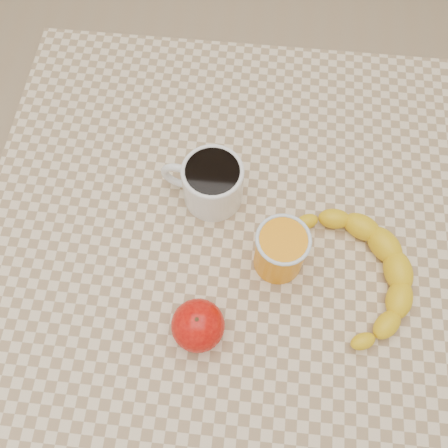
# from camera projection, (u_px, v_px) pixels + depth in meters

# --- Properties ---
(ground) EXTENTS (3.00, 3.00, 0.00)m
(ground) POSITION_uv_depth(u_px,v_px,m) (224.00, 330.00, 1.49)
(ground) COLOR tan
(ground) RESTS_ON ground
(table) EXTENTS (0.80, 0.80, 0.75)m
(table) POSITION_uv_depth(u_px,v_px,m) (224.00, 249.00, 0.89)
(table) COLOR beige
(table) RESTS_ON ground
(coffee_mug) EXTENTS (0.14, 0.11, 0.08)m
(coffee_mug) POSITION_uv_depth(u_px,v_px,m) (211.00, 182.00, 0.79)
(coffee_mug) COLOR white
(coffee_mug) RESTS_ON table
(orange_juice_glass) EXTENTS (0.08, 0.08, 0.09)m
(orange_juice_glass) POSITION_uv_depth(u_px,v_px,m) (281.00, 250.00, 0.74)
(orange_juice_glass) COLOR orange
(orange_juice_glass) RESTS_ON table
(apple) EXTENTS (0.10, 0.10, 0.07)m
(apple) POSITION_uv_depth(u_px,v_px,m) (198.00, 325.00, 0.71)
(apple) COLOR #980505
(apple) RESTS_ON table
(banana) EXTENTS (0.33, 0.37, 0.04)m
(banana) POSITION_uv_depth(u_px,v_px,m) (360.00, 273.00, 0.76)
(banana) COLOR yellow
(banana) RESTS_ON table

